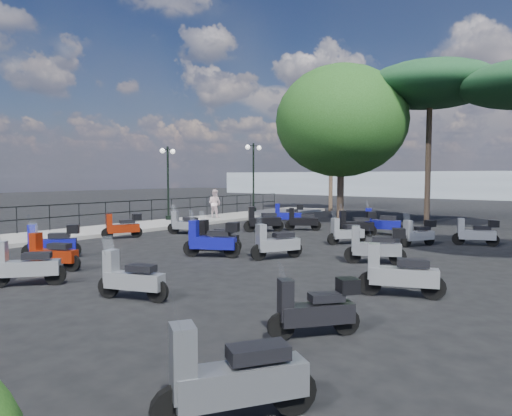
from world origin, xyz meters
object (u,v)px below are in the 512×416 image
Objects in this scene: scooter_5 at (288,214)px; scooter_17 at (131,278)px; scooter_25 at (418,234)px; scooter_18 at (276,243)px; scooter_13 at (212,240)px; scooter_11 at (302,221)px; scooter_12 at (25,266)px; lamp_post_2 at (253,173)px; scooter_7 at (51,254)px; pedestrian_far at (215,204)px; scooter_9 at (217,238)px; broadleaf_tree at (341,121)px; lamp_post_1 at (168,178)px; scooter_10 at (263,221)px; scooter_4 at (184,223)px; pine_0 at (430,86)px; scooter_3 at (185,224)px; scooter_24 at (399,274)px; scooter_2 at (123,226)px; scooter_23 at (315,309)px; scooter_21 at (381,223)px; scooter_8 at (52,242)px; scooter_20 at (346,233)px; pine_2 at (331,122)px; scooter_14 at (356,224)px; scooter_19 at (376,246)px; scooter_26 at (476,233)px; scooter_15 at (356,224)px; scooter_22 at (233,379)px.

scooter_17 is (5.68, -13.90, -0.07)m from scooter_5.
scooter_18 is at bearing 91.69° from scooter_25.
scooter_13 is at bearing 167.88° from scooter_5.
scooter_12 is (0.80, -12.72, -0.00)m from scooter_11.
scooter_7 is at bearing -57.65° from lamp_post_2.
scooter_9 is at bearing 126.43° from pedestrian_far.
lamp_post_1 is at bearing -143.76° from broadleaf_tree.
scooter_10 is (-2.03, 5.12, 0.05)m from scooter_9.
scooter_4 is at bearing -24.84° from scooter_12.
pine_0 reaches higher than scooter_4.
scooter_3 is 0.89× the size of scooter_24.
scooter_10 reaches higher than scooter_7.
scooter_2 reaches higher than scooter_23.
scooter_21 reaches higher than scooter_9.
pedestrian_far is 1.17× the size of scooter_12.
scooter_8 is 9.77m from scooter_20.
scooter_23 is at bearing 147.19° from scooter_20.
scooter_20 is 0.18× the size of pine_2.
pedestrian_far is 1.13× the size of scooter_14.
broadleaf_tree is at bearing -25.13° from scooter_23.
scooter_5 is 10.85m from scooter_19.
scooter_13 is 1.05× the size of scooter_18.
scooter_4 is 6.15m from scooter_13.
scooter_18 is 7.67m from scooter_26.
scooter_15 is at bearing -93.11° from scooter_4.
pedestrian_far is 1.07× the size of scooter_11.
scooter_14 is at bearing -92.87° from scooter_4.
scooter_3 is 0.89× the size of scooter_13.
scooter_9 is 10.49m from scooter_22.
scooter_18 is 1.17× the size of scooter_20.
scooter_12 is at bearing -179.20° from scooter_8.
scooter_11 is 0.93× the size of scooter_19.
scooter_20 is (7.00, 1.40, 0.00)m from scooter_4.
scooter_21 is (2.66, 13.44, 0.04)m from scooter_12.
lamp_post_2 is at bearing -19.05° from scooter_22.
pedestrian_far is at bearing -23.25° from scooter_12.
scooter_11 is at bearing -28.35° from lamp_post_2.
scooter_5 is at bearing -39.85° from scooter_12.
scooter_18 is at bearing 87.22° from scooter_19.
scooter_13 is 6.23m from scooter_24.
scooter_19 reaches higher than scooter_3.
scooter_11 is (3.50, 3.97, 0.03)m from scooter_4.
scooter_8 is 10.01m from scooter_24.
scooter_26 is at bearing 168.08° from pedestrian_far.
lamp_post_2 is at bearing 18.85° from scooter_14.
scooter_22 reaches higher than scooter_2.
scooter_5 is at bearing 25.16° from scooter_14.
pine_0 is (0.05, 8.83, 6.58)m from scooter_20.
scooter_9 is (3.00, -8.55, -0.05)m from scooter_5.
scooter_22 reaches higher than scooter_5.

